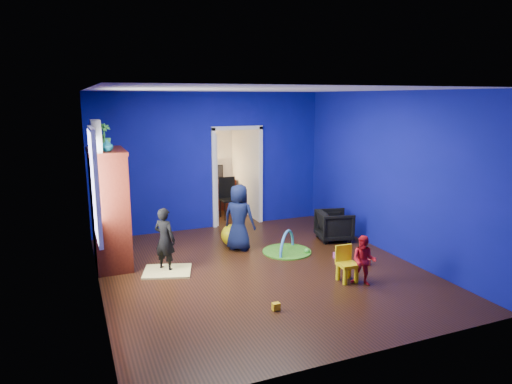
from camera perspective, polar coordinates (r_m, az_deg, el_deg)
name	(u,v)px	position (r m, az deg, el deg)	size (l,w,h in m)	color
floor	(261,270)	(7.60, 0.64, -9.73)	(5.00, 5.50, 0.01)	black
ceiling	(261,90)	(7.07, 0.69, 12.68)	(5.00, 5.50, 0.01)	white
wall_back	(211,161)	(9.76, -5.68, 3.85)	(5.00, 0.02, 2.90)	navy
wall_front	(365,229)	(4.86, 13.50, -4.57)	(5.00, 0.02, 2.90)	navy
wall_left	(94,196)	(6.65, -19.58, -0.53)	(0.02, 5.50, 2.90)	navy
wall_right	(390,174)	(8.48, 16.42, 2.22)	(0.02, 5.50, 2.90)	navy
alcove	(225,164)	(10.79, -3.95, 3.57)	(1.00, 1.75, 2.50)	silver
armchair	(334,225)	(9.18, 9.76, -4.14)	(0.63, 0.65, 0.59)	black
child_black	(165,239)	(7.58, -11.33, -5.83)	(0.38, 0.25, 1.05)	black
child_navy	(239,217)	(8.41, -2.14, -3.19)	(0.60, 0.39, 1.23)	#0F0F37
toddler_red	(364,261)	(7.11, 13.33, -8.34)	(0.37, 0.29, 0.76)	red
vase	(107,145)	(7.48, -18.15, 5.59)	(0.19, 0.19, 0.19)	#0B495B
potted_plant	(104,136)	(7.99, -18.50, 6.68)	(0.23, 0.23, 0.40)	#338E36
tv_armoire	(110,208)	(7.96, -17.83, -1.93)	(0.58, 1.14, 1.96)	#371709
crt_tv	(112,206)	(7.95, -17.56, -1.63)	(0.46, 0.70, 0.54)	silver
yellow_blanket	(167,271)	(7.65, -11.02, -9.69)	(0.75, 0.60, 0.03)	#F2E07A
hopper_ball	(232,235)	(8.73, -3.00, -5.40)	(0.42, 0.42, 0.42)	yellow
kid_chair	(348,266)	(7.22, 11.37, -9.03)	(0.28, 0.28, 0.50)	yellow
play_mat	(287,251)	(8.45, 3.88, -7.43)	(0.89, 0.89, 0.02)	green
toy_arch	(287,251)	(8.45, 3.88, -7.38)	(0.80, 0.80, 0.05)	#3F8CD8
window_left	(93,185)	(6.97, -19.68, 0.86)	(0.03, 0.95, 1.55)	white
curtain	(100,197)	(7.58, -18.88, -0.58)	(0.14, 0.42, 2.40)	slate
doorway	(237,178)	(10.00, -2.35, 1.77)	(1.16, 0.10, 2.10)	white
study_desk	(217,195)	(11.54, -4.89, -0.32)	(0.88, 0.44, 0.75)	#3D140A
desk_monitor	(215,171)	(11.54, -5.12, 2.58)	(0.40, 0.05, 0.32)	black
desk_lamp	(205,173)	(11.41, -6.38, 2.35)	(0.14, 0.14, 0.14)	#FFD88C
folding_chair	(229,199)	(10.63, -3.34, -0.88)	(0.40, 0.40, 0.92)	black
book_shelf	(215,129)	(11.41, -5.21, 7.89)	(0.88, 0.24, 0.04)	white
toy_0	(367,262)	(8.02, 13.67, -8.54)	(0.10, 0.08, 0.10)	red
toy_1	(337,235)	(9.41, 10.12, -5.29)	(0.11, 0.11, 0.11)	#267FD9
toy_2	(276,306)	(6.28, 2.52, -14.11)	(0.10, 0.08, 0.10)	yellow
toy_3	(307,251)	(8.38, 6.37, -7.32)	(0.11, 0.11, 0.11)	green
toy_4	(337,255)	(8.25, 10.03, -7.80)	(0.10, 0.08, 0.10)	#BA46B1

